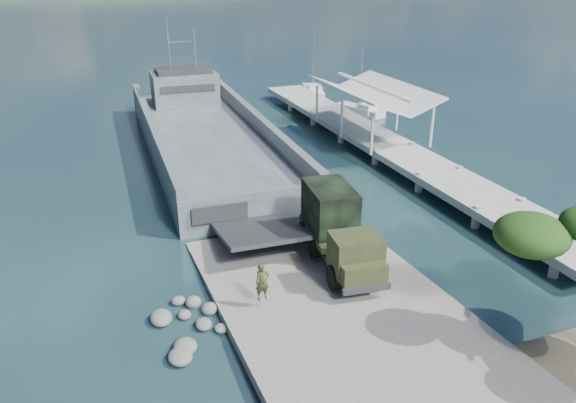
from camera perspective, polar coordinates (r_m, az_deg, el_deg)
The scene contains 9 objects.
ground at distance 26.41m, azimuth 4.12°, elevation -10.15°, with size 1400.00×1400.00×0.00m, color #1D3C45.
boat_ramp at distance 25.52m, azimuth 5.10°, elevation -10.82°, with size 10.00×18.00×0.50m, color slate.
shoreline_rocks at distance 25.22m, azimuth -9.57°, elevation -12.25°, with size 3.20×5.60×0.90m, color #4C4C4A, non-canonical shape.
pier at distance 46.57m, azimuth 8.99°, elevation 6.94°, with size 6.40×44.00×6.10m.
landing_craft at distance 46.31m, azimuth -8.23°, elevation 5.94°, with size 10.32×35.87×10.56m.
military_truck at distance 28.13m, azimuth 5.06°, elevation -2.74°, with size 3.17×7.66×3.45m.
soldier at distance 24.70m, azimuth -2.61°, elevation -8.93°, with size 0.63×0.41×1.73m, color #1E321B.
sailboat_near at distance 58.70m, azimuth 7.41°, elevation 9.19°, with size 3.46×5.74×6.73m.
sailboat_far at distance 66.67m, azimuth 2.58°, elevation 11.09°, with size 3.26×6.38×7.46m.
Camera 1 is at (-9.66, -19.80, 14.56)m, focal length 35.00 mm.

